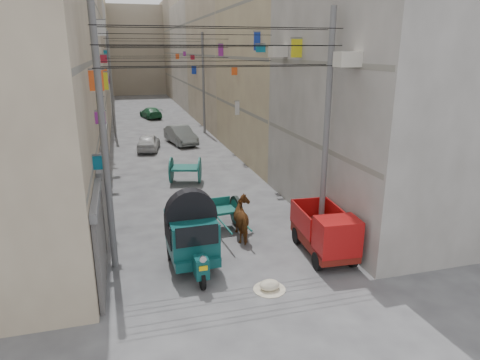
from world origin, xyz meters
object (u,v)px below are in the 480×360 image
object	(u,v)px
auto_rickshaw	(192,233)
tonga_cart	(222,213)
distant_car_grey	(181,135)
distant_car_white	(148,142)
second_cart	(185,169)
feed_sack	(269,285)
horse	(245,219)
mini_truck	(328,236)
distant_car_green	(151,113)

from	to	relation	value
auto_rickshaw	tonga_cart	distance (m)	3.18
auto_rickshaw	distant_car_grey	world-z (taller)	auto_rickshaw
auto_rickshaw	distant_car_white	xyz separation A→B (m)	(-0.18, 17.24, -0.59)
second_cart	feed_sack	size ratio (longest dim) A/B	3.18
tonga_cart	distant_car_grey	distance (m)	16.07
tonga_cart	second_cart	bearing A→B (deg)	88.97
distant_car_white	horse	bearing A→B (deg)	109.45
second_cart	horse	world-z (taller)	horse
mini_truck	second_cart	world-z (taller)	mini_truck
auto_rickshaw	distant_car_grey	xyz separation A→B (m)	(2.25, 18.75, -0.50)
mini_truck	distant_car_grey	bearing A→B (deg)	99.88
second_cart	mini_truck	bearing A→B (deg)	-55.47
tonga_cart	distant_car_green	world-z (taller)	tonga_cart
tonga_cart	second_cart	xyz separation A→B (m)	(-0.47, 6.34, 0.08)
tonga_cart	feed_sack	xyz separation A→B (m)	(0.29, -4.68, -0.50)
distant_car_white	tonga_cart	bearing A→B (deg)	107.69
second_cart	distant_car_green	bearing A→B (deg)	106.35
auto_rickshaw	distant_car_green	world-z (taller)	auto_rickshaw
mini_truck	distant_car_grey	distance (m)	19.56
auto_rickshaw	distant_car_white	world-z (taller)	auto_rickshaw
distant_car_white	distant_car_green	bearing A→B (deg)	-84.18
second_cart	distant_car_green	world-z (taller)	second_cart
horse	auto_rickshaw	bearing A→B (deg)	39.02
distant_car_grey	distant_car_green	xyz separation A→B (m)	(-1.18, 13.27, -0.11)
mini_truck	auto_rickshaw	bearing A→B (deg)	174.62
tonga_cart	feed_sack	size ratio (longest dim) A/B	4.83
second_cart	horse	size ratio (longest dim) A/B	1.08
mini_truck	distant_car_white	world-z (taller)	mini_truck
mini_truck	second_cart	size ratio (longest dim) A/B	1.65
tonga_cart	mini_truck	size ratio (longest dim) A/B	0.92
horse	distant_car_green	xyz separation A→B (m)	(-1.16, 30.36, -0.19)
tonga_cart	distant_car_grey	bearing A→B (deg)	82.50
auto_rickshaw	distant_car_green	size ratio (longest dim) A/B	0.75
second_cart	horse	distance (m)	7.44
tonga_cart	distant_car_white	world-z (taller)	tonga_cart
auto_rickshaw	second_cart	bearing A→B (deg)	80.91
tonga_cart	mini_truck	world-z (taller)	mini_truck
auto_rickshaw	second_cart	size ratio (longest dim) A/B	1.51
second_cart	horse	xyz separation A→B (m)	(1.08, -7.36, 0.00)
auto_rickshaw	horse	distance (m)	2.82
horse	distant_car_white	world-z (taller)	horse
horse	distant_car_green	bearing A→B (deg)	-85.49
feed_sack	distant_car_white	size ratio (longest dim) A/B	0.18
tonga_cart	auto_rickshaw	bearing A→B (deg)	-126.35
auto_rickshaw	distant_car_green	xyz separation A→B (m)	(1.07, 32.02, -0.62)
horse	second_cart	bearing A→B (deg)	-79.32
mini_truck	second_cart	distance (m)	10.24
feed_sack	distant_car_green	distance (m)	34.03
horse	distant_car_grey	bearing A→B (deg)	-87.74
second_cart	distant_car_grey	world-z (taller)	second_cart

